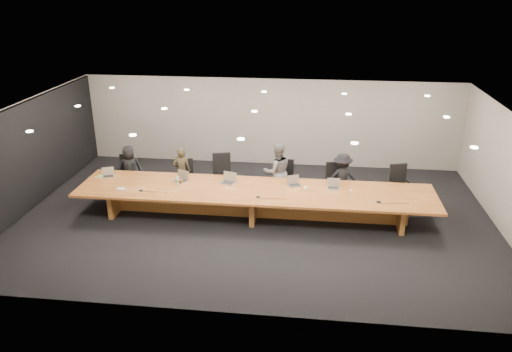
% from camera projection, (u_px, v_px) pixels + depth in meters
% --- Properties ---
extents(ground, '(12.00, 12.00, 0.00)m').
position_uv_depth(ground, '(255.00, 216.00, 12.83)').
color(ground, black).
rests_on(ground, ground).
extents(back_wall, '(12.00, 0.02, 2.80)m').
position_uv_depth(back_wall, '(270.00, 122.00, 16.00)').
color(back_wall, '#B1ABA1').
rests_on(back_wall, ground).
extents(left_wall_panel, '(0.08, 7.84, 2.74)m').
position_uv_depth(left_wall_panel, '(28.00, 157.00, 12.98)').
color(left_wall_panel, black).
rests_on(left_wall_panel, ground).
extents(conference_table, '(9.00, 1.80, 0.75)m').
position_uv_depth(conference_table, '(255.00, 198.00, 12.64)').
color(conference_table, brown).
rests_on(conference_table, ground).
extents(chair_far_left, '(0.63, 0.63, 1.04)m').
position_uv_depth(chair_far_left, '(124.00, 173.00, 14.22)').
color(chair_far_left, black).
rests_on(chair_far_left, ground).
extents(chair_left, '(0.60, 0.60, 1.02)m').
position_uv_depth(chair_left, '(186.00, 177.00, 13.97)').
color(chair_left, black).
rests_on(chair_left, ground).
extents(chair_mid_left, '(0.73, 0.73, 1.20)m').
position_uv_depth(chair_mid_left, '(222.00, 175.00, 13.87)').
color(chair_mid_left, black).
rests_on(chair_mid_left, ground).
extents(chair_mid_right, '(0.63, 0.63, 1.08)m').
position_uv_depth(chair_mid_right, '(284.00, 179.00, 13.77)').
color(chair_mid_right, black).
rests_on(chair_mid_right, ground).
extents(chair_right, '(0.65, 0.65, 1.11)m').
position_uv_depth(chair_right, '(335.00, 183.00, 13.46)').
color(chair_right, black).
rests_on(chair_right, ground).
extents(chair_far_right, '(0.71, 0.71, 1.13)m').
position_uv_depth(chair_far_right, '(400.00, 186.00, 13.27)').
color(chair_far_right, black).
rests_on(chair_far_right, ground).
extents(person_a, '(0.77, 0.62, 1.37)m').
position_uv_depth(person_a, '(130.00, 169.00, 14.08)').
color(person_a, black).
rests_on(person_a, ground).
extents(person_b, '(0.57, 0.45, 1.37)m').
position_uv_depth(person_b, '(182.00, 171.00, 13.94)').
color(person_b, '#312B1B').
rests_on(person_b, ground).
extents(person_c, '(0.94, 0.83, 1.61)m').
position_uv_depth(person_c, '(277.00, 172.00, 13.57)').
color(person_c, '#57575A').
rests_on(person_c, ground).
extents(person_d, '(0.93, 0.58, 1.39)m').
position_uv_depth(person_d, '(342.00, 178.00, 13.41)').
color(person_d, black).
rests_on(person_d, ground).
extents(laptop_a, '(0.37, 0.32, 0.24)m').
position_uv_depth(laptop_a, '(108.00, 173.00, 13.32)').
color(laptop_a, tan).
rests_on(laptop_a, conference_table).
extents(laptop_b, '(0.43, 0.38, 0.28)m').
position_uv_depth(laptop_b, '(180.00, 177.00, 13.00)').
color(laptop_b, tan).
rests_on(laptop_b, conference_table).
extents(laptop_c, '(0.43, 0.37, 0.29)m').
position_uv_depth(laptop_c, '(228.00, 178.00, 12.87)').
color(laptop_c, '#BCB190').
rests_on(laptop_c, conference_table).
extents(laptop_d, '(0.40, 0.35, 0.26)m').
position_uv_depth(laptop_d, '(295.00, 181.00, 12.74)').
color(laptop_d, tan).
rests_on(laptop_d, conference_table).
extents(laptop_e, '(0.33, 0.24, 0.25)m').
position_uv_depth(laptop_e, '(334.00, 184.00, 12.55)').
color(laptop_e, tan).
rests_on(laptop_e, conference_table).
extents(water_bottle, '(0.09, 0.09, 0.23)m').
position_uv_depth(water_bottle, '(177.00, 181.00, 12.78)').
color(water_bottle, '#B3C3BE').
rests_on(water_bottle, conference_table).
extents(amber_mug, '(0.10, 0.10, 0.10)m').
position_uv_depth(amber_mug, '(181.00, 182.00, 12.90)').
color(amber_mug, brown).
rests_on(amber_mug, conference_table).
extents(paper_cup_near, '(0.10, 0.10, 0.09)m').
position_uv_depth(paper_cup_near, '(306.00, 189.00, 12.49)').
color(paper_cup_near, white).
rests_on(paper_cup_near, conference_table).
extents(paper_cup_far, '(0.09, 0.09, 0.09)m').
position_uv_depth(paper_cup_far, '(351.00, 192.00, 12.33)').
color(paper_cup_far, silver).
rests_on(paper_cup_far, conference_table).
extents(notepad, '(0.28, 0.26, 0.01)m').
position_uv_depth(notepad, '(100.00, 176.00, 13.37)').
color(notepad, white).
rests_on(notepad, conference_table).
extents(lime_gadget, '(0.17, 0.12, 0.02)m').
position_uv_depth(lime_gadget, '(100.00, 176.00, 13.34)').
color(lime_gadget, '#64C133').
rests_on(lime_gadget, notepad).
extents(av_box, '(0.21, 0.16, 0.03)m').
position_uv_depth(av_box, '(121.00, 189.00, 12.54)').
color(av_box, '#BBBBC1').
rests_on(av_box, conference_table).
extents(mic_left, '(0.12, 0.12, 0.03)m').
position_uv_depth(mic_left, '(141.00, 190.00, 12.49)').
color(mic_left, black).
rests_on(mic_left, conference_table).
extents(mic_center, '(0.12, 0.12, 0.03)m').
position_uv_depth(mic_center, '(258.00, 197.00, 12.12)').
color(mic_center, black).
rests_on(mic_center, conference_table).
extents(mic_right, '(0.14, 0.14, 0.03)m').
position_uv_depth(mic_right, '(379.00, 201.00, 11.85)').
color(mic_right, black).
rests_on(mic_right, conference_table).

